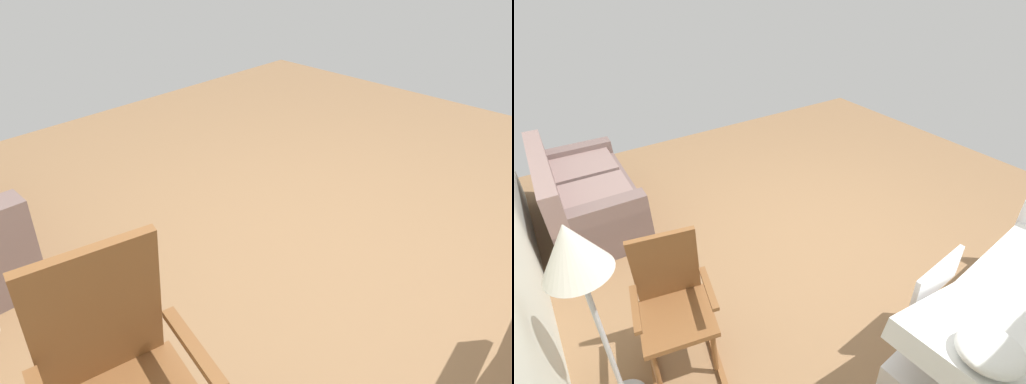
{
  "view_description": "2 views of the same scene",
  "coord_description": "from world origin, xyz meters",
  "views": [
    {
      "loc": [
        -1.48,
        2.22,
        1.89
      ],
      "look_at": [
        -0.06,
        0.74,
        0.7
      ],
      "focal_mm": 33.82,
      "sensor_mm": 36.0,
      "label": 1
    },
    {
      "loc": [
        -2.26,
        2.22,
        2.53
      ],
      "look_at": [
        0.02,
        0.68,
        0.78
      ],
      "focal_mm": 26.67,
      "sensor_mm": 36.0,
      "label": 2
    }
  ],
  "objects": [
    {
      "name": "ground_plane",
      "position": [
        0.0,
        0.0,
        0.0
      ],
      "size": [
        6.39,
        6.39,
        0.0
      ],
      "primitive_type": "plane",
      "color": "olive"
    }
  ]
}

